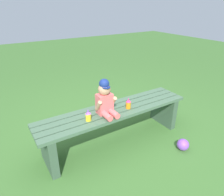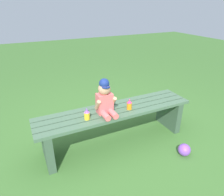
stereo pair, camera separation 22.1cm
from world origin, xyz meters
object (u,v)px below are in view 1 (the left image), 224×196
(park_bench, at_px, (115,119))
(sippy_cup_left, at_px, (88,116))
(child_figure, at_px, (105,99))
(sippy_cup_right, at_px, (128,104))
(toy_ball, at_px, (183,145))

(park_bench, bearing_deg, sippy_cup_left, -169.88)
(park_bench, relative_size, child_figure, 4.65)
(child_figure, height_order, sippy_cup_right, child_figure)
(park_bench, bearing_deg, child_figure, -168.20)
(child_figure, bearing_deg, toy_ball, -35.64)
(sippy_cup_left, xyz_separation_m, toy_ball, (0.97, -0.50, -0.45))
(park_bench, relative_size, toy_ball, 13.33)
(sippy_cup_right, bearing_deg, child_figure, 172.82)
(park_bench, height_order, sippy_cup_right, sippy_cup_right)
(sippy_cup_left, relative_size, toy_ball, 0.88)
(park_bench, xyz_separation_m, toy_ball, (0.60, -0.56, -0.25))
(sippy_cup_right, bearing_deg, park_bench, 154.33)
(sippy_cup_left, height_order, sippy_cup_right, same)
(sippy_cup_left, bearing_deg, sippy_cup_right, 0.00)
(sippy_cup_left, xyz_separation_m, sippy_cup_right, (0.52, 0.00, 0.00))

